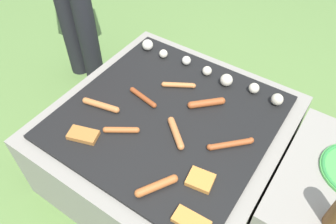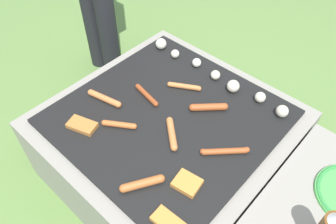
{
  "view_description": "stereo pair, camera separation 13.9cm",
  "coord_description": "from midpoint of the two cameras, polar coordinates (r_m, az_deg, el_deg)",
  "views": [
    {
      "loc": [
        0.53,
        -0.79,
        1.46
      ],
      "look_at": [
        0.0,
        0.0,
        0.43
      ],
      "focal_mm": 35.0,
      "sensor_mm": 36.0,
      "label": 1
    },
    {
      "loc": [
        0.64,
        -0.7,
        1.46
      ],
      "look_at": [
        0.0,
        0.0,
        0.43
      ],
      "focal_mm": 35.0,
      "sensor_mm": 36.0,
      "label": 2
    }
  ],
  "objects": [
    {
      "name": "ground_plane",
      "position": [
        1.74,
        2.33,
        -9.95
      ],
      "size": [
        14.0,
        14.0,
        0.0
      ],
      "primitive_type": "plane",
      "color": "#608442"
    },
    {
      "name": "grill",
      "position": [
        1.57,
        2.55,
        -5.86
      ],
      "size": [
        0.97,
        0.97,
        0.41
      ],
      "color": "gray",
      "rests_on": "ground_plane"
    },
    {
      "name": "sausage_back_left",
      "position": [
        1.48,
        -1.06,
        2.86
      ],
      "size": [
        0.16,
        0.05,
        0.02
      ],
      "color": "#93421E",
      "rests_on": "grill"
    },
    {
      "name": "sausage_front_right",
      "position": [
        1.36,
        -5.64,
        -2.35
      ],
      "size": [
        0.13,
        0.09,
        0.02
      ],
      "color": "#B7602D",
      "rests_on": "grill"
    },
    {
      "name": "sausage_back_center",
      "position": [
        1.3,
        12.93,
        -6.76
      ],
      "size": [
        0.14,
        0.15,
        0.02
      ],
      "color": "#A34C23",
      "rests_on": "grill"
    },
    {
      "name": "sausage_mid_right",
      "position": [
        1.32,
        3.67,
        -3.93
      ],
      "size": [
        0.14,
        0.12,
        0.03
      ],
      "color": "#C6753D",
      "rests_on": "grill"
    },
    {
      "name": "sausage_back_right",
      "position": [
        1.44,
        9.84,
        0.7
      ],
      "size": [
        0.13,
        0.13,
        0.03
      ],
      "color": "#A34C23",
      "rests_on": "grill"
    },
    {
      "name": "sausage_front_left",
      "position": [
        1.47,
        -8.4,
        2.23
      ],
      "size": [
        0.18,
        0.06,
        0.03
      ],
      "color": "#C6753D",
      "rests_on": "grill"
    },
    {
      "name": "sausage_mid_left",
      "position": [
        1.52,
        5.41,
        4.36
      ],
      "size": [
        0.14,
        0.09,
        0.02
      ],
      "color": "#C6753D",
      "rests_on": "grill"
    },
    {
      "name": "sausage_front_center",
      "position": [
        1.19,
        -1.08,
        -12.54
      ],
      "size": [
        0.1,
        0.15,
        0.03
      ],
      "color": "#B7602D",
      "rests_on": "grill"
    },
    {
      "name": "bread_slice_left",
      "position": [
        1.2,
        6.73,
        -12.41
      ],
      "size": [
        0.1,
        0.09,
        0.02
      ],
      "color": "#D18438",
      "rests_on": "grill"
    },
    {
      "name": "bread_slice_right",
      "position": [
        1.13,
        4.02,
        -18.98
      ],
      "size": [
        0.13,
        0.07,
        0.02
      ],
      "color": "#D18438",
      "rests_on": "grill"
    },
    {
      "name": "bread_slice_center",
      "position": [
        1.38,
        -11.98,
        -2.43
      ],
      "size": [
        0.14,
        0.1,
        0.02
      ],
      "color": "#B27033",
      "rests_on": "grill"
    },
    {
      "name": "mushroom_row",
      "position": [
        1.59,
        10.85,
        6.27
      ],
      "size": [
        0.77,
        0.08,
        0.06
      ],
      "color": "silver",
      "rests_on": "grill"
    }
  ]
}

